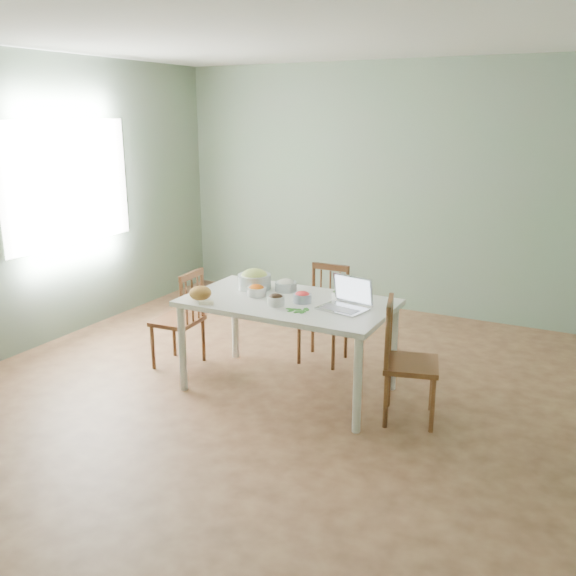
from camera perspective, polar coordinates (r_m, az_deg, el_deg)
The scene contains 20 objects.
floor at distance 5.09m, azimuth -0.81°, elevation -9.21°, with size 5.00×5.00×0.00m, color #4F301F.
ceiling at distance 4.64m, azimuth -0.95°, elevation 22.60°, with size 5.00×5.00×0.00m, color white.
wall_back at distance 6.96m, azimuth 9.08°, elevation 9.03°, with size 5.00×0.00×2.70m, color slate.
wall_left at distance 6.25m, azimuth -21.66°, elevation 7.36°, with size 0.00×5.00×2.70m, color slate.
window_left at distance 6.42m, azimuth -19.66°, elevation 9.10°, with size 0.04×1.60×1.20m, color white.
dining_table at distance 4.92m, azimuth 0.00°, elevation -5.35°, with size 1.61×0.90×0.75m, color white, non-canonical shape.
chair_far at distance 5.47m, azimuth 3.25°, elevation -2.53°, with size 0.38×0.36×0.86m, color #512C12, non-canonical shape.
chair_left at distance 5.46m, azimuth -10.21°, elevation -2.77°, with size 0.38×0.37×0.87m, color #512C12, non-canonical shape.
chair_right at distance 4.52m, azimuth 11.34°, elevation -6.68°, with size 0.40×0.38×0.90m, color #512C12, non-canonical shape.
bread_boule at distance 4.84m, azimuth -8.11°, elevation -0.46°, with size 0.17×0.17×0.11m, color #A97D31.
butter_stick at distance 4.72m, azimuth -7.57°, elevation -1.38°, with size 0.11×0.03×0.03m, color beige.
bowl_squash at distance 5.11m, azimuth -3.12°, elevation 0.84°, with size 0.27×0.27×0.16m, color #C5CC55, non-canonical shape.
bowl_carrot at distance 4.91m, azimuth -2.94°, elevation -0.21°, with size 0.15×0.15×0.09m, color #D56800, non-canonical shape.
bowl_onion at distance 5.04m, azimuth -0.19°, elevation 0.26°, with size 0.18×0.18×0.10m, color white, non-canonical shape.
bowl_mushroom at distance 4.66m, azimuth -1.14°, elevation -1.09°, with size 0.13×0.13×0.09m, color black, non-canonical shape.
bowl_redpep at distance 4.73m, azimuth 1.34°, elevation -0.84°, with size 0.14×0.14×0.08m, color red, non-canonical shape.
bowl_broccoli at distance 4.83m, azimuth 4.79°, elevation -0.58°, with size 0.13×0.13×0.08m, color #163A11, non-canonical shape.
flatbread at distance 4.94m, azimuth 5.88°, elevation -0.61°, with size 0.18×0.18×0.02m, color beige.
basil_bunch at distance 4.55m, azimuth 0.81°, elevation -1.95°, with size 0.19×0.19×0.02m, color #184C14, non-canonical shape.
laptop at distance 4.55m, azimuth 5.08°, elevation -0.60°, with size 0.34×0.28×0.24m, color silver, non-canonical shape.
Camera 1 is at (2.19, -4.05, 2.16)m, focal length 38.45 mm.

